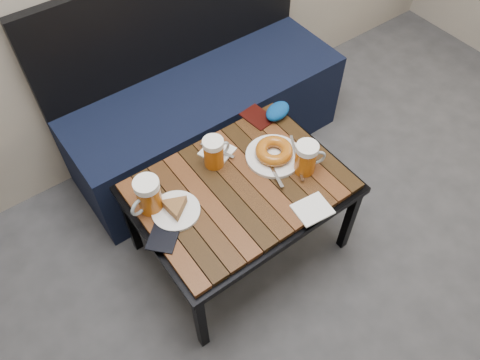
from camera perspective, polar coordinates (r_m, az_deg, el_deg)
bench at (r=2.42m, az=-4.43°, el=8.46°), size 1.40×0.50×0.95m
cafe_table at (r=1.88m, az=-0.00°, el=-1.35°), size 0.84×0.62×0.47m
beer_mug_left at (r=1.75m, az=-11.12°, el=-1.88°), size 0.15×0.11×0.15m
beer_mug_centre at (r=1.86m, az=-3.17°, el=3.42°), size 0.13×0.09×0.14m
beer_mug_right at (r=1.85m, az=8.10°, el=2.70°), size 0.14×0.11×0.14m
plate_pie at (r=1.76m, az=-7.86°, el=-3.48°), size 0.18×0.18×0.05m
plate_bagel at (r=1.91m, az=4.17°, el=3.28°), size 0.25×0.29×0.06m
napkin_left at (r=1.95m, az=-2.79°, el=3.52°), size 0.15×0.15×0.01m
napkin_right at (r=1.79m, az=8.83°, el=-3.55°), size 0.15×0.13×0.01m
passport_navy at (r=1.73m, az=-9.22°, el=-6.63°), size 0.17×0.17×0.01m
passport_burgundy at (r=2.09m, az=2.17°, el=7.68°), size 0.12×0.15×0.01m
knit_pouch at (r=2.08m, az=4.61°, el=8.36°), size 0.15×0.12×0.06m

